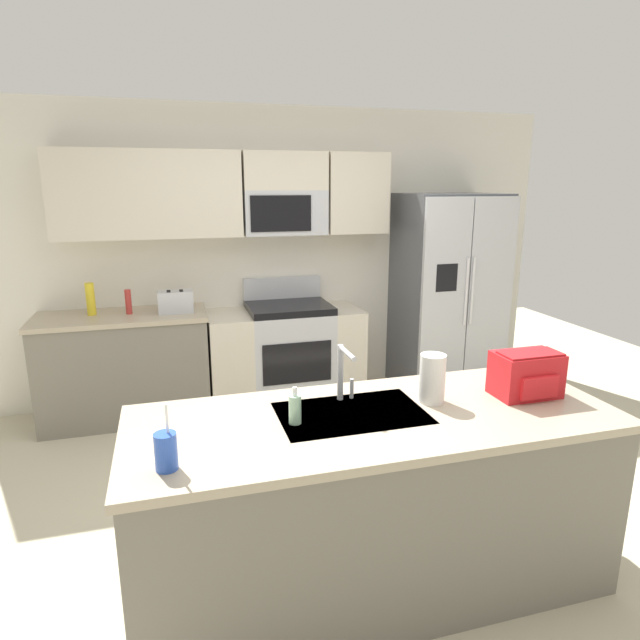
{
  "coord_description": "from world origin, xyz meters",
  "views": [
    {
      "loc": [
        -1.0,
        -2.76,
        1.93
      ],
      "look_at": [
        -0.03,
        0.6,
        1.05
      ],
      "focal_mm": 30.29,
      "sensor_mm": 36.0,
      "label": 1
    }
  ],
  "objects": [
    {
      "name": "range_oven",
      "position": [
        -0.02,
        1.8,
        0.44
      ],
      "size": [
        1.36,
        0.61,
        1.1
      ],
      "color": "#B7BABF",
      "rests_on": "ground"
    },
    {
      "name": "bottle_yellow",
      "position": [
        -1.6,
        1.84,
        1.03
      ],
      "size": [
        0.07,
        0.07,
        0.26
      ],
      "primitive_type": "cylinder",
      "color": "yellow",
      "rests_on": "back_counter"
    },
    {
      "name": "back_counter",
      "position": [
        -1.38,
        1.8,
        0.45
      ],
      "size": [
        1.36,
        0.63,
        0.9
      ],
      "color": "slate",
      "rests_on": "ground"
    },
    {
      "name": "kitchen_wall_unit",
      "position": [
        -0.14,
        2.08,
        1.47
      ],
      "size": [
        5.2,
        0.43,
        2.6
      ],
      "color": "silver",
      "rests_on": "ground"
    },
    {
      "name": "sink_faucet",
      "position": [
        -0.21,
        -0.42,
        1.07
      ],
      "size": [
        0.08,
        0.21,
        0.28
      ],
      "color": "#B7BABF",
      "rests_on": "island_counter"
    },
    {
      "name": "drink_cup_blue",
      "position": [
        -1.05,
        -0.86,
        0.97
      ],
      "size": [
        0.08,
        0.08,
        0.26
      ],
      "color": "blue",
      "rests_on": "island_counter"
    },
    {
      "name": "ground_plane",
      "position": [
        0.0,
        0.0,
        0.0
      ],
      "size": [
        9.0,
        9.0,
        0.0
      ],
      "primitive_type": "plane",
      "color": "beige",
      "rests_on": "ground"
    },
    {
      "name": "toaster",
      "position": [
        -0.95,
        1.75,
        0.99
      ],
      "size": [
        0.28,
        0.16,
        0.18
      ],
      "color": "#B7BABF",
      "rests_on": "back_counter"
    },
    {
      "name": "island_counter",
      "position": [
        -0.12,
        -0.61,
        0.45
      ],
      "size": [
        2.26,
        0.86,
        0.9
      ],
      "color": "slate",
      "rests_on": "ground"
    },
    {
      "name": "soap_dispenser",
      "position": [
        -0.49,
        -0.6,
        0.97
      ],
      "size": [
        0.06,
        0.06,
        0.17
      ],
      "color": "#A5D8B2",
      "rests_on": "island_counter"
    },
    {
      "name": "paper_towel_roll",
      "position": [
        0.2,
        -0.55,
        1.02
      ],
      "size": [
        0.12,
        0.12,
        0.24
      ],
      "primitive_type": "cylinder",
      "color": "white",
      "rests_on": "island_counter"
    },
    {
      "name": "refrigerator",
      "position": [
        1.55,
        1.73,
        0.93
      ],
      "size": [
        0.9,
        0.76,
        1.85
      ],
      "color": "#4C4F54",
      "rests_on": "ground"
    },
    {
      "name": "pepper_mill",
      "position": [
        -1.32,
        1.8,
        1.0
      ],
      "size": [
        0.05,
        0.05,
        0.2
      ],
      "primitive_type": "cylinder",
      "color": "#B2332D",
      "rests_on": "back_counter"
    },
    {
      "name": "backpack",
      "position": [
        0.69,
        -0.6,
        1.02
      ],
      "size": [
        0.32,
        0.22,
        0.23
      ],
      "color": "red",
      "rests_on": "island_counter"
    }
  ]
}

